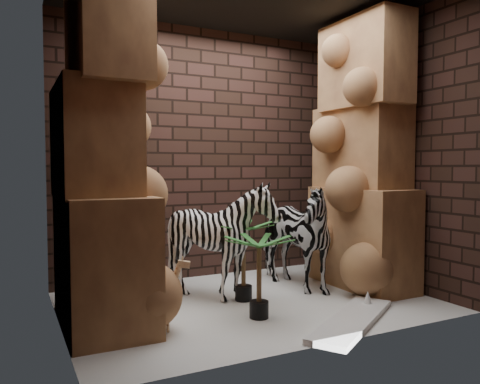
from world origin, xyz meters
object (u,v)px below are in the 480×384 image
giraffe_toy (158,294)px  palm_front (244,261)px  palm_back (259,277)px  surfboard (352,320)px  zebra_right (290,227)px  zebra_left (220,246)px

giraffe_toy → palm_front: 1.14m
palm_back → surfboard: size_ratio=0.54×
zebra_right → surfboard: size_ratio=0.99×
zebra_left → surfboard: size_ratio=0.87×
zebra_left → palm_back: zebra_left is taller
giraffe_toy → surfboard: 1.66m
zebra_left → giraffe_toy: size_ratio=1.92×
zebra_right → palm_front: (-0.67, -0.20, -0.28)m
zebra_right → surfboard: (-0.16, -1.23, -0.65)m
zebra_right → palm_front: 0.75m
palm_front → surfboard: bearing=-63.3°
surfboard → palm_back: bearing=110.4°
surfboard → giraffe_toy: bearing=127.7°
zebra_right → zebra_left: bearing=178.7°
giraffe_toy → zebra_left: bearing=52.0°
zebra_left → palm_front: bearing=-23.7°
palm_front → giraffe_toy: bearing=-154.8°
giraffe_toy → palm_back: bearing=11.1°
palm_back → zebra_left: bearing=95.5°
zebra_right → palm_back: zebra_right is taller
zebra_right → surfboard: 1.40m
zebra_right → surfboard: zebra_right is taller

